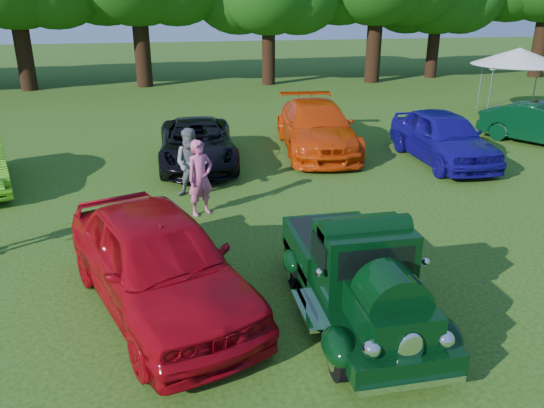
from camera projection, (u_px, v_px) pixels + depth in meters
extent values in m
plane|color=#1D4510|center=(333.00, 292.00, 9.47)|extent=(120.00, 120.00, 0.00)
cylinder|color=black|center=(340.00, 357.00, 7.22)|extent=(0.20, 0.66, 0.66)
cylinder|color=black|center=(440.00, 344.00, 7.49)|extent=(0.20, 0.66, 0.66)
cylinder|color=black|center=(295.00, 269.00, 9.56)|extent=(0.20, 0.66, 0.66)
cylinder|color=black|center=(373.00, 262.00, 9.83)|extent=(0.20, 0.66, 0.66)
cube|color=black|center=(358.00, 293.00, 8.54)|extent=(1.55, 4.04, 0.31)
cube|color=black|center=(390.00, 315.00, 7.30)|extent=(0.99, 1.30, 0.56)
cube|color=black|center=(363.00, 259.00, 8.19)|extent=(1.40, 1.03, 1.08)
cube|color=black|center=(376.00, 263.00, 7.67)|extent=(1.17, 0.05, 0.47)
cube|color=black|center=(335.00, 246.00, 9.57)|extent=(1.55, 1.84, 0.52)
cube|color=black|center=(336.00, 233.00, 9.48)|extent=(1.33, 1.62, 0.04)
ellipsoid|color=black|center=(338.00, 347.00, 7.15)|extent=(0.45, 0.77, 0.45)
ellipsoid|color=black|center=(443.00, 333.00, 7.44)|extent=(0.45, 0.77, 0.45)
ellipsoid|color=black|center=(292.00, 262.00, 9.49)|extent=(0.34, 0.65, 0.38)
ellipsoid|color=black|center=(376.00, 254.00, 9.79)|extent=(0.34, 0.65, 0.38)
ellipsoid|color=white|center=(410.00, 351.00, 6.72)|extent=(0.36, 0.11, 0.54)
sphere|color=white|center=(372.00, 349.00, 6.67)|extent=(0.25, 0.25, 0.25)
sphere|color=white|center=(445.00, 340.00, 6.86)|extent=(0.25, 0.25, 0.25)
cube|color=white|center=(412.00, 384.00, 6.75)|extent=(1.46, 0.10, 0.10)
cube|color=white|center=(320.00, 242.00, 10.55)|extent=(1.46, 0.10, 0.10)
imported|color=#9D0611|center=(158.00, 261.00, 8.73)|extent=(3.65, 5.42, 1.71)
imported|color=black|center=(197.00, 143.00, 16.49)|extent=(2.45, 5.02, 1.38)
imported|color=red|center=(317.00, 127.00, 17.96)|extent=(2.88, 5.87, 1.64)
imported|color=navy|center=(443.00, 137.00, 16.75)|extent=(1.98, 4.80, 1.63)
imported|color=black|center=(544.00, 125.00, 18.83)|extent=(3.53, 4.45, 1.42)
imported|color=#CF5585|center=(200.00, 178.00, 12.57)|extent=(0.80, 0.70, 1.84)
imported|color=slate|center=(192.00, 163.00, 13.70)|extent=(1.06, 0.93, 1.83)
cube|color=silver|center=(517.00, 66.00, 23.03)|extent=(3.47, 3.47, 0.11)
cone|color=silver|center=(519.00, 56.00, 22.89)|extent=(5.09, 5.09, 0.71)
cylinder|color=slate|center=(490.00, 95.00, 22.55)|extent=(0.05, 0.05, 2.13)
cylinder|color=slate|center=(480.00, 86.00, 24.74)|extent=(0.05, 0.05, 2.13)
cylinder|color=slate|center=(535.00, 88.00, 24.31)|extent=(0.05, 0.05, 2.13)
cylinder|color=black|center=(24.00, 49.00, 29.56)|extent=(0.90, 0.90, 4.49)
cylinder|color=black|center=(142.00, 46.00, 30.82)|extent=(0.93, 0.93, 4.64)
cylinder|color=black|center=(269.00, 51.00, 31.71)|extent=(0.78, 0.78, 3.91)
cylinder|color=black|center=(374.00, 44.00, 32.45)|extent=(0.91, 0.91, 4.57)
cylinder|color=black|center=(433.00, 48.00, 34.62)|extent=(0.75, 0.75, 3.76)
cylinder|color=black|center=(541.00, 40.00, 34.75)|extent=(0.94, 0.94, 4.70)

